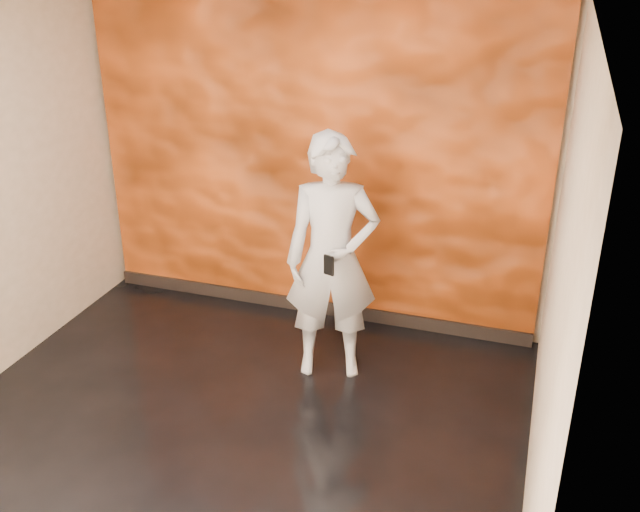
% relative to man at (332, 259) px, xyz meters
% --- Properties ---
extents(room, '(4.02, 4.02, 2.81)m').
position_rel_man_xyz_m(room, '(-0.45, -1.09, 0.45)').
color(room, black).
rests_on(room, ground).
extents(feature_wall, '(3.90, 0.06, 2.75)m').
position_rel_man_xyz_m(feature_wall, '(-0.45, 0.87, 0.43)').
color(feature_wall, orange).
rests_on(feature_wall, ground).
extents(baseboard, '(3.90, 0.04, 0.12)m').
position_rel_man_xyz_m(baseboard, '(-0.45, 0.83, -0.89)').
color(baseboard, black).
rests_on(baseboard, ground).
extents(man, '(0.80, 0.64, 1.90)m').
position_rel_man_xyz_m(man, '(0.00, 0.00, 0.00)').
color(man, '#A9ADB9').
rests_on(man, ground).
extents(phone, '(0.08, 0.04, 0.15)m').
position_rel_man_xyz_m(phone, '(0.07, -0.29, 0.09)').
color(phone, black).
rests_on(phone, man).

